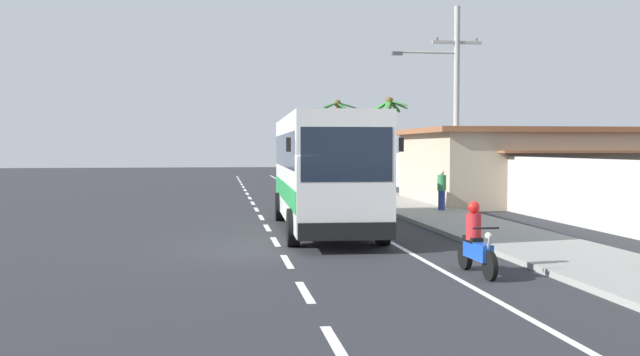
# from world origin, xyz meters

# --- Properties ---
(ground_plane) EXTENTS (160.00, 160.00, 0.00)m
(ground_plane) POSITION_xyz_m (0.00, 0.00, 0.00)
(ground_plane) COLOR #28282D
(sidewalk_kerb) EXTENTS (3.20, 90.00, 0.14)m
(sidewalk_kerb) POSITION_xyz_m (6.80, 10.00, 0.07)
(sidewalk_kerb) COLOR gray
(sidewalk_kerb) RESTS_ON ground
(lane_markings) EXTENTS (3.39, 71.00, 0.01)m
(lane_markings) POSITION_xyz_m (1.96, 14.58, 0.00)
(lane_markings) COLOR white
(lane_markings) RESTS_ON ground
(boundary_wall) EXTENTS (0.24, 60.00, 2.32)m
(boundary_wall) POSITION_xyz_m (10.60, 14.00, 1.16)
(boundary_wall) COLOR #B2B2AD
(boundary_wall) RESTS_ON ground
(coach_bus_foreground) EXTENTS (3.16, 10.86, 3.94)m
(coach_bus_foreground) POSITION_xyz_m (1.75, 4.10, 2.04)
(coach_bus_foreground) COLOR silver
(coach_bus_foreground) RESTS_ON ground
(motorcycle_beside_bus) EXTENTS (0.56, 1.96, 1.55)m
(motorcycle_beside_bus) POSITION_xyz_m (3.80, -4.38, 0.64)
(motorcycle_beside_bus) COLOR black
(motorcycle_beside_bus) RESTS_ON ground
(pedestrian_near_kerb) EXTENTS (0.36, 0.36, 1.64)m
(pedestrian_near_kerb) POSITION_xyz_m (7.38, 9.22, 0.99)
(pedestrian_near_kerb) COLOR navy
(pedestrian_near_kerb) RESTS_ON sidewalk_kerb
(pedestrian_midwalk) EXTENTS (0.36, 0.36, 1.60)m
(pedestrian_midwalk) POSITION_xyz_m (7.33, 18.42, 0.97)
(pedestrian_midwalk) COLOR red
(pedestrian_midwalk) RESTS_ON sidewalk_kerb
(utility_pole_mid) EXTENTS (3.86, 0.24, 8.60)m
(utility_pole_mid) POSITION_xyz_m (8.20, 10.20, 4.61)
(utility_pole_mid) COLOR #9E9E99
(utility_pole_mid) RESTS_ON ground
(palm_nearest) EXTENTS (2.65, 2.56, 6.02)m
(palm_nearest) POSITION_xyz_m (9.48, 27.11, 4.33)
(palm_nearest) COLOR brown
(palm_nearest) RESTS_ON ground
(palm_second) EXTENTS (3.13, 3.02, 6.51)m
(palm_second) POSITION_xyz_m (7.75, 37.44, 4.80)
(palm_second) COLOR brown
(palm_second) RESTS_ON ground
(roadside_building) EXTENTS (14.70, 9.48, 3.59)m
(roadside_building) POSITION_xyz_m (14.88, 14.13, 1.81)
(roadside_building) COLOR tan
(roadside_building) RESTS_ON ground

